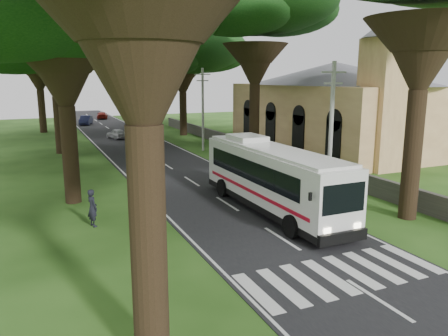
% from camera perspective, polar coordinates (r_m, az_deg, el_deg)
% --- Properties ---
extents(ground, '(140.00, 140.00, 0.00)m').
position_cam_1_polar(ground, '(18.48, 10.83, -11.14)').
color(ground, '#214413').
rests_on(ground, ground).
extents(road, '(8.00, 120.00, 0.04)m').
position_cam_1_polar(road, '(40.76, -9.45, 1.56)').
color(road, black).
rests_on(road, ground).
extents(crosswalk, '(8.00, 3.00, 0.01)m').
position_cam_1_polar(crosswalk, '(17.02, 14.74, -13.39)').
color(crosswalk, silver).
rests_on(crosswalk, ground).
extents(property_wall, '(0.35, 50.00, 1.20)m').
position_cam_1_polar(property_wall, '(42.84, 2.61, 3.00)').
color(property_wall, '#383533').
rests_on(property_wall, ground).
extents(church, '(14.00, 24.00, 11.60)m').
position_cam_1_polar(church, '(45.06, 14.36, 8.60)').
color(church, tan).
rests_on(church, ground).
extents(pole_near, '(1.60, 0.24, 8.00)m').
position_cam_1_polar(pole_near, '(25.31, 13.79, 4.75)').
color(pole_near, gray).
rests_on(pole_near, ground).
extents(pole_mid, '(1.60, 0.24, 8.00)m').
position_cam_1_polar(pole_mid, '(42.86, -2.78, 7.82)').
color(pole_mid, gray).
rests_on(pole_mid, ground).
extents(pole_far, '(1.60, 0.24, 8.00)m').
position_cam_1_polar(pole_far, '(61.91, -9.54, 8.89)').
color(pole_far, gray).
rests_on(pole_far, ground).
extents(tree_l_midb, '(15.98, 15.98, 14.24)m').
position_cam_1_polar(tree_l_midb, '(44.12, -21.51, 15.75)').
color(tree_l_midb, black).
rests_on(tree_l_midb, ground).
extents(tree_l_far, '(16.27, 16.27, 14.69)m').
position_cam_1_polar(tree_l_far, '(62.05, -23.30, 14.60)').
color(tree_l_far, black).
rests_on(tree_l_far, ground).
extents(tree_r_mida, '(13.87, 13.87, 16.39)m').
position_cam_1_polar(tree_r_mida, '(38.81, 4.19, 20.84)').
color(tree_r_mida, black).
rests_on(tree_r_mida, ground).
extents(tree_r_midb, '(15.59, 15.59, 13.97)m').
position_cam_1_polar(tree_r_midb, '(54.84, -5.51, 15.35)').
color(tree_r_midb, black).
rests_on(tree_r_midb, ground).
extents(tree_r_far, '(13.94, 13.94, 13.48)m').
position_cam_1_polar(tree_r_far, '(72.35, -9.38, 14.23)').
color(tree_r_far, black).
rests_on(tree_r_far, ground).
extents(coach_bus, '(2.84, 11.83, 3.49)m').
position_cam_1_polar(coach_bus, '(23.55, 6.19, -1.18)').
color(coach_bus, silver).
rests_on(coach_bus, ground).
extents(distant_car_a, '(2.19, 3.65, 1.16)m').
position_cam_1_polar(distant_car_a, '(53.01, -13.83, 4.38)').
color(distant_car_a, '#ADADB1').
rests_on(distant_car_a, road).
extents(distant_car_b, '(2.54, 4.38, 1.36)m').
position_cam_1_polar(distant_car_b, '(70.20, -17.60, 5.99)').
color(distant_car_b, '#21254F').
rests_on(distant_car_b, road).
extents(distant_car_c, '(2.43, 4.31, 1.18)m').
position_cam_1_polar(distant_car_c, '(79.27, -15.62, 6.64)').
color(distant_car_c, maroon).
rests_on(distant_car_c, road).
extents(pedestrian, '(0.63, 0.78, 1.86)m').
position_cam_1_polar(pedestrian, '(22.14, -16.81, -5.00)').
color(pedestrian, black).
rests_on(pedestrian, ground).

